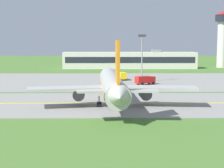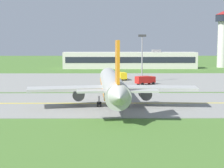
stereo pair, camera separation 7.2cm
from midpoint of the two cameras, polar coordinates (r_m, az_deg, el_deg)
ground_plane at (r=70.91m, az=1.04°, el=-3.22°), size 500.00×500.00×0.00m
taxiway_strip at (r=70.91m, az=1.04°, el=-3.18°), size 240.00×28.00×0.10m
apron_pad at (r=113.10m, az=5.54°, el=0.55°), size 140.00×52.00×0.10m
taxiway_centreline at (r=70.90m, az=1.04°, el=-3.14°), size 220.00×0.60×0.01m
airplane_lead at (r=67.92m, az=0.07°, el=-0.14°), size 32.49×39.62×12.70m
service_truck_baggage at (r=101.73m, az=5.45°, el=0.69°), size 6.24×4.71×2.60m
service_truck_fuel at (r=114.21m, az=1.62°, el=1.39°), size 3.28×6.29×2.60m
terminal_building at (r=165.94m, az=2.95°, el=3.90°), size 62.54×9.06×8.88m
control_tower at (r=180.06m, az=17.59°, el=7.81°), size 7.60×7.60×27.26m
apron_light_mast at (r=107.95m, az=4.95°, el=5.20°), size 2.40×0.50×14.70m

